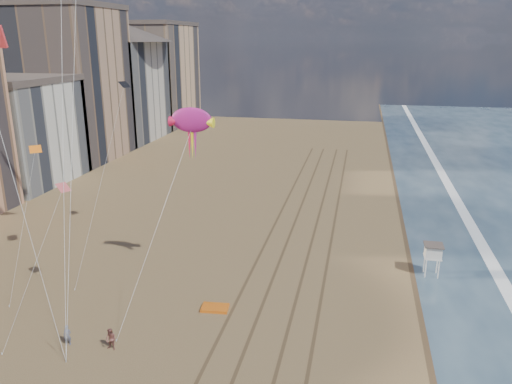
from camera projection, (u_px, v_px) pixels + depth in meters
wet_sand at (445, 247)px, 56.71m from camera, size 260.00×260.00×0.00m
foam at (484, 250)px, 55.88m from camera, size 260.00×260.00×0.00m
tracks at (289, 271)px, 50.63m from camera, size 7.68×120.00×0.01m
buildings at (53, 92)px, 89.51m from camera, size 34.72×131.35×29.00m
lifeguard_stand at (433, 252)px, 49.13m from camera, size 1.83×1.83×3.30m
grounded_kite at (215, 308)px, 43.53m from camera, size 2.46×1.69×0.27m
show_kite at (191, 121)px, 42.90m from camera, size 4.05×5.44×18.79m
kite_flyer_a at (67, 335)px, 38.30m from camera, size 0.66×0.49×1.65m
kite_flyer_b at (111, 339)px, 37.68m from camera, size 0.97×0.82×1.75m
small_kites at (44, 159)px, 44.30m from camera, size 8.39×19.92×9.61m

